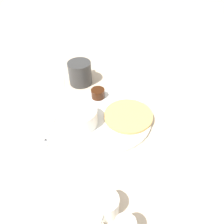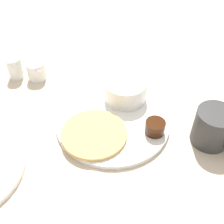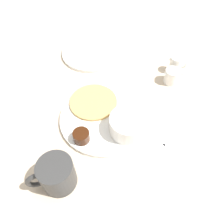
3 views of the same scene
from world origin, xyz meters
TOP-DOWN VIEW (x-y plane):
  - ground_plane at (0.00, 0.00)m, footprint 4.00×4.00m
  - plate at (0.00, 0.00)m, footprint 0.27×0.27m
  - pancake_stack at (0.01, 0.06)m, footprint 0.15×0.15m
  - bowl at (0.01, -0.08)m, footprint 0.11×0.11m
  - syrup_cup at (-0.10, -0.01)m, footprint 0.05×0.05m
  - butter_ramekin at (-0.00, -0.10)m, footprint 0.05×0.05m
  - coffee_mug at (-0.22, -0.06)m, footprint 0.11×0.08m
  - creamer_pitcher_near at (0.28, -0.05)m, footprint 0.07×0.05m
  - creamer_pitcher_far at (0.33, -0.03)m, footprint 0.04×0.06m
  - fork at (0.03, -0.18)m, footprint 0.14×0.05m

SIDE VIEW (x-z plane):
  - ground_plane at x=0.00m, z-range 0.00..0.00m
  - fork at x=0.03m, z-range 0.00..0.00m
  - plate at x=0.00m, z-range 0.00..0.01m
  - pancake_stack at x=0.01m, z-range 0.01..0.02m
  - creamer_pitcher_near at x=0.28m, z-range 0.00..0.05m
  - syrup_cup at x=-0.10m, z-range 0.01..0.04m
  - butter_ramekin at x=0.00m, z-range 0.01..0.05m
  - creamer_pitcher_far at x=0.33m, z-range 0.00..0.06m
  - bowl at x=0.01m, z-range 0.01..0.07m
  - coffee_mug at x=-0.22m, z-range 0.00..0.09m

